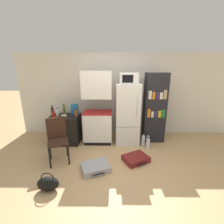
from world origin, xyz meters
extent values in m
plane|color=tan|center=(0.00, 0.00, 0.00)|extent=(24.00, 24.00, 0.00)
cube|color=silver|center=(0.20, 2.00, 1.21)|extent=(6.40, 0.10, 2.41)
cube|color=black|center=(-1.47, 1.29, 0.37)|extent=(0.77, 0.62, 0.75)
cube|color=white|center=(-0.59, 1.33, 0.41)|extent=(0.75, 0.54, 0.83)
cube|color=#B21E1E|center=(-0.59, 1.33, 0.84)|extent=(0.77, 0.55, 0.03)
cube|color=white|center=(-0.59, 1.33, 1.57)|extent=(0.75, 0.46, 0.68)
cube|color=black|center=(-0.59, 1.06, 0.04)|extent=(0.72, 0.01, 0.08)
cube|color=silver|center=(0.21, 1.31, 0.80)|extent=(0.61, 0.59, 1.60)
cube|color=gray|center=(0.21, 1.01, 0.54)|extent=(0.59, 0.01, 0.01)
cylinder|color=silver|center=(0.41, 1.00, 1.09)|extent=(0.02, 0.02, 0.56)
cube|color=silver|center=(0.21, 1.31, 1.73)|extent=(0.45, 0.44, 0.26)
cube|color=black|center=(0.17, 1.08, 1.73)|extent=(0.26, 0.01, 0.18)
cube|color=black|center=(0.95, 1.42, 0.94)|extent=(0.56, 0.35, 1.87)
cube|color=orange|center=(0.76, 1.24, 0.84)|extent=(0.07, 0.01, 0.23)
cube|color=silver|center=(0.86, 1.24, 0.81)|extent=(0.06, 0.01, 0.16)
cube|color=#332856|center=(0.95, 1.24, 0.82)|extent=(0.07, 0.01, 0.18)
cube|color=gold|center=(1.05, 1.24, 0.82)|extent=(0.07, 0.01, 0.18)
cube|color=#1E7033|center=(1.14, 1.24, 0.83)|extent=(0.08, 0.01, 0.21)
cube|color=silver|center=(0.76, 1.24, 1.32)|extent=(0.08, 0.01, 0.21)
cube|color=orange|center=(0.86, 1.24, 1.31)|extent=(0.07, 0.01, 0.19)
cube|color=#332856|center=(0.95, 1.24, 1.31)|extent=(0.06, 0.01, 0.18)
cube|color=silver|center=(1.05, 1.24, 1.30)|extent=(0.07, 0.01, 0.17)
cube|color=tan|center=(1.14, 1.24, 1.33)|extent=(0.08, 0.01, 0.23)
cylinder|color=black|center=(-1.76, 1.24, 0.86)|extent=(0.08, 0.08, 0.23)
cylinder|color=black|center=(-1.76, 1.24, 1.00)|extent=(0.03, 0.03, 0.04)
cylinder|color=black|center=(-1.76, 1.24, 1.03)|extent=(0.04, 0.04, 0.02)
cylinder|color=silver|center=(-1.70, 1.54, 0.82)|extent=(0.07, 0.07, 0.14)
cylinder|color=silver|center=(-1.70, 1.54, 0.90)|extent=(0.03, 0.03, 0.03)
cylinder|color=black|center=(-1.70, 1.54, 0.92)|extent=(0.03, 0.03, 0.01)
cylinder|color=#566619|center=(-1.54, 1.50, 0.86)|extent=(0.07, 0.07, 0.22)
cylinder|color=#566619|center=(-1.54, 1.50, 0.99)|extent=(0.03, 0.03, 0.04)
cylinder|color=black|center=(-1.54, 1.50, 1.02)|extent=(0.04, 0.04, 0.02)
cylinder|color=#AD1914|center=(-1.71, 1.15, 0.82)|extent=(0.07, 0.07, 0.15)
cylinder|color=#AD1914|center=(-1.71, 1.15, 0.91)|extent=(0.03, 0.03, 0.03)
cylinder|color=black|center=(-1.71, 1.15, 0.93)|extent=(0.03, 0.03, 0.02)
cylinder|color=brown|center=(-1.15, 1.25, 0.83)|extent=(0.08, 0.08, 0.17)
cylinder|color=brown|center=(-1.15, 1.25, 0.93)|extent=(0.03, 0.03, 0.03)
cylinder|color=black|center=(-1.15, 1.25, 0.96)|extent=(0.04, 0.04, 0.02)
cylinder|color=white|center=(-1.66, 1.28, 0.83)|extent=(0.07, 0.07, 0.16)
cylinder|color=white|center=(-1.66, 1.28, 0.92)|extent=(0.03, 0.03, 0.03)
cylinder|color=black|center=(-1.66, 1.28, 0.95)|extent=(0.04, 0.04, 0.02)
cylinder|color=silver|center=(-1.48, 1.24, 0.77)|extent=(0.14, 0.14, 0.04)
cube|color=#1E66A8|center=(-1.22, 1.40, 0.90)|extent=(0.19, 0.07, 0.30)
cylinder|color=black|center=(-1.44, 0.10, 0.23)|extent=(0.04, 0.04, 0.45)
cylinder|color=black|center=(-1.10, 0.24, 0.23)|extent=(0.04, 0.04, 0.45)
cylinder|color=black|center=(-1.57, 0.44, 0.23)|extent=(0.04, 0.04, 0.45)
cylinder|color=black|center=(-1.23, 0.58, 0.23)|extent=(0.04, 0.04, 0.45)
cube|color=#331E14|center=(-1.34, 0.34, 0.47)|extent=(0.52, 0.52, 0.04)
cube|color=#331E14|center=(-1.40, 0.51, 0.72)|extent=(0.37, 0.19, 0.47)
cube|color=maroon|center=(0.33, 0.37, 0.06)|extent=(0.64, 0.59, 0.12)
cylinder|color=black|center=(0.43, 0.18, 0.06)|extent=(0.21, 0.13, 0.02)
cube|color=#99999E|center=(-0.52, 0.06, 0.06)|extent=(0.65, 0.58, 0.12)
cylinder|color=black|center=(-0.44, -0.15, 0.06)|extent=(0.23, 0.10, 0.02)
ellipsoid|color=black|center=(-1.24, -0.47, 0.12)|extent=(0.36, 0.20, 0.24)
torus|color=black|center=(-1.24, -0.47, 0.23)|extent=(0.21, 0.02, 0.21)
cylinder|color=silver|center=(0.63, 1.13, 0.13)|extent=(0.09, 0.09, 0.25)
cylinder|color=silver|center=(0.63, 1.13, 0.27)|extent=(0.04, 0.04, 0.05)
cylinder|color=black|center=(0.63, 1.13, 0.31)|extent=(0.05, 0.05, 0.03)
cylinder|color=silver|center=(0.75, 1.11, 0.12)|extent=(0.09, 0.09, 0.24)
cylinder|color=silver|center=(0.75, 1.11, 0.26)|extent=(0.04, 0.04, 0.04)
cylinder|color=black|center=(0.75, 1.11, 0.30)|extent=(0.04, 0.04, 0.02)
cylinder|color=silver|center=(0.72, 0.94, 0.12)|extent=(0.10, 0.10, 0.24)
cylinder|color=silver|center=(0.72, 0.94, 0.26)|extent=(0.04, 0.04, 0.04)
cylinder|color=black|center=(0.72, 0.94, 0.30)|extent=(0.05, 0.05, 0.02)
camera|label=1|loc=(-0.16, -2.52, 1.92)|focal=24.00mm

